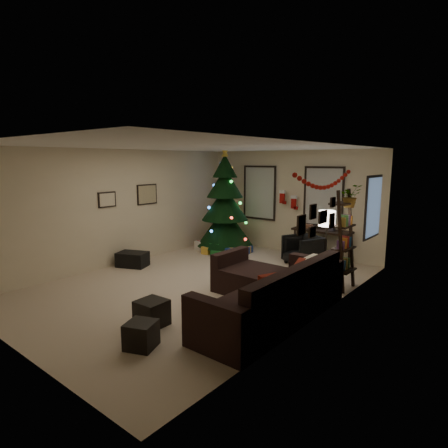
{
  "coord_description": "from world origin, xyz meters",
  "views": [
    {
      "loc": [
        4.93,
        -5.32,
        2.44
      ],
      "look_at": [
        0.1,
        0.6,
        1.15
      ],
      "focal_mm": 30.24,
      "sensor_mm": 36.0,
      "label": 1
    }
  ],
  "objects_px": {
    "desk": "(322,233)",
    "desk_chair": "(303,250)",
    "christmas_tree": "(225,208)",
    "bookshelf": "(345,242)",
    "sofa": "(269,294)"
  },
  "relations": [
    {
      "from": "desk",
      "to": "desk_chair",
      "type": "distance_m",
      "value": 0.74
    },
    {
      "from": "sofa",
      "to": "desk",
      "type": "xyz_separation_m",
      "value": [
        -0.75,
        3.57,
        0.38
      ]
    },
    {
      "from": "bookshelf",
      "to": "christmas_tree",
      "type": "bearing_deg",
      "value": 164.56
    },
    {
      "from": "sofa",
      "to": "desk_chair",
      "type": "distance_m",
      "value": 3.06
    },
    {
      "from": "sofa",
      "to": "desk_chair",
      "type": "height_order",
      "value": "sofa"
    },
    {
      "from": "sofa",
      "to": "bookshelf",
      "type": "xyz_separation_m",
      "value": [
        0.49,
        1.87,
        0.62
      ]
    },
    {
      "from": "desk",
      "to": "sofa",
      "type": "bearing_deg",
      "value": -78.14
    },
    {
      "from": "desk_chair",
      "to": "bookshelf",
      "type": "height_order",
      "value": "bookshelf"
    },
    {
      "from": "bookshelf",
      "to": "sofa",
      "type": "bearing_deg",
      "value": -104.65
    },
    {
      "from": "desk",
      "to": "bookshelf",
      "type": "height_order",
      "value": "bookshelf"
    },
    {
      "from": "sofa",
      "to": "christmas_tree",
      "type": "bearing_deg",
      "value": 138.37
    },
    {
      "from": "christmas_tree",
      "to": "bookshelf",
      "type": "xyz_separation_m",
      "value": [
        3.77,
        -1.04,
        -0.25
      ]
    },
    {
      "from": "christmas_tree",
      "to": "bookshelf",
      "type": "bearing_deg",
      "value": -15.44
    },
    {
      "from": "sofa",
      "to": "bookshelf",
      "type": "height_order",
      "value": "bookshelf"
    },
    {
      "from": "sofa",
      "to": "desk_chair",
      "type": "bearing_deg",
      "value": 107.21
    }
  ]
}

